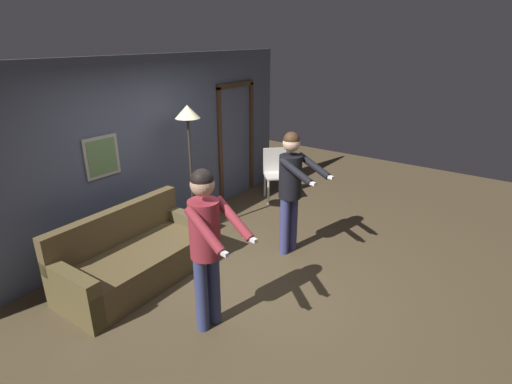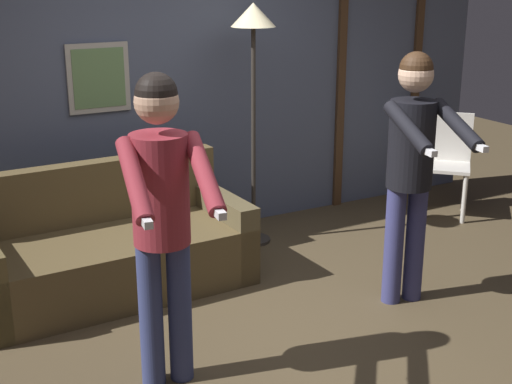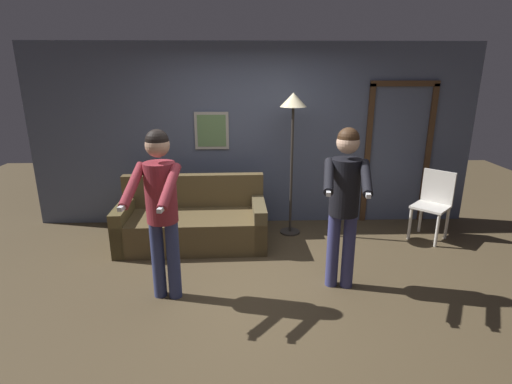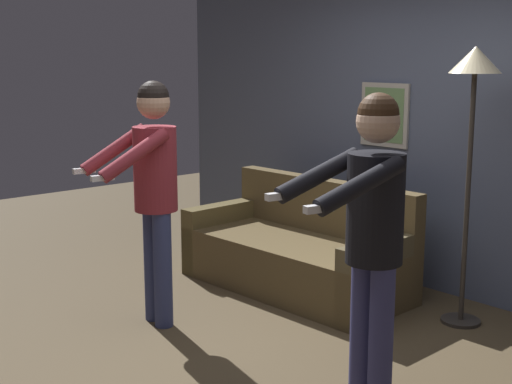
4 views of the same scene
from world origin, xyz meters
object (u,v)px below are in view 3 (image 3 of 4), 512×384
Objects in this scene: torchiere_lamp at (293,117)px; dining_chair_distant at (434,201)px; person_standing_right at (345,195)px; person_standing_left at (161,201)px; couch at (193,224)px.

torchiere_lamp is 2.09× the size of dining_chair_distant.
person_standing_right is (0.36, -1.48, -0.61)m from torchiere_lamp.
dining_chair_distant is at bearing 39.24° from person_standing_right.
person_standing_right is at bearing -140.76° from dining_chair_distant.
person_standing_left is at bearing -156.96° from dining_chair_distant.
torchiere_lamp reaches higher than dining_chair_distant.
couch is 2.07× the size of dining_chair_distant.
person_standing_left reaches higher than couch.
person_standing_left reaches higher than dining_chair_distant.
couch is 3.26m from dining_chair_distant.
person_standing_right is at bearing -34.39° from couch.
torchiere_lamp is at bearing 13.75° from couch.
person_standing_left is at bearing -94.76° from couch.
torchiere_lamp is at bearing 48.70° from person_standing_left.
person_standing_right reaches higher than dining_chair_distant.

